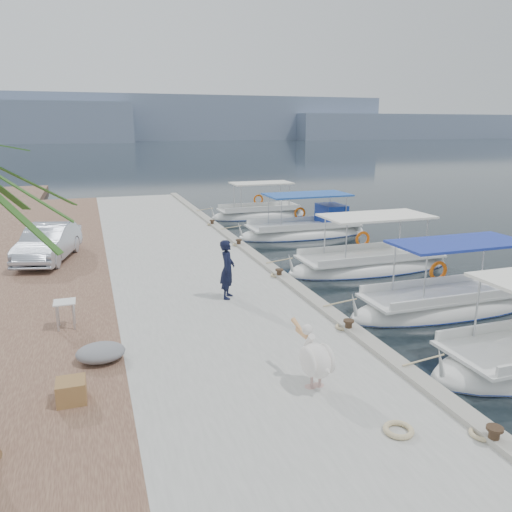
{
  "coord_description": "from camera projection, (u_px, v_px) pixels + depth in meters",
  "views": [
    {
      "loc": [
        -6.44,
        -14.17,
        5.68
      ],
      "look_at": [
        -1.0,
        2.13,
        1.2
      ],
      "focal_mm": 35.0,
      "sensor_mm": 36.0,
      "label": 1
    }
  ],
  "objects": [
    {
      "name": "distant_hills",
      "position": [
        175.0,
        122.0,
        208.52
      ],
      "size": [
        330.0,
        60.0,
        18.0
      ],
      "color": "slate",
      "rests_on": "ground"
    },
    {
      "name": "folding_table",
      "position": [
        65.0,
        309.0,
        13.11
      ],
      "size": [
        0.55,
        0.55,
        0.73
      ],
      "color": "silver",
      "rests_on": "cobblestone_strip"
    },
    {
      "name": "parked_car",
      "position": [
        48.0,
        243.0,
        19.7
      ],
      "size": [
        2.53,
        4.58,
        1.43
      ],
      "primitive_type": "imported",
      "rotation": [
        0.0,
        0.0,
        -0.25
      ],
      "color": "#AEB6C7",
      "rests_on": "cobblestone_strip"
    },
    {
      "name": "cobblestone_strip",
      "position": [
        53.0,
        277.0,
        18.49
      ],
      "size": [
        4.0,
        40.0,
        0.5
      ],
      "primitive_type": "cube",
      "color": "brown",
      "rests_on": "ground"
    },
    {
      "name": "mooring_bollards",
      "position": [
        279.0,
        273.0,
        17.51
      ],
      "size": [
        0.28,
        20.28,
        0.33
      ],
      "color": "black",
      "rests_on": "concrete_quay"
    },
    {
      "name": "fisherman",
      "position": [
        227.0,
        269.0,
        15.32
      ],
      "size": [
        0.69,
        0.8,
        1.84
      ],
      "primitive_type": "imported",
      "rotation": [
        0.0,
        0.0,
        1.12
      ],
      "color": "black",
      "rests_on": "concrete_quay"
    },
    {
      "name": "concrete_quay",
      "position": [
        186.0,
        266.0,
        20.02
      ],
      "size": [
        6.0,
        40.0,
        0.5
      ],
      "primitive_type": "cube",
      "color": "#9F9F9A",
      "rests_on": "ground"
    },
    {
      "name": "ground",
      "position": [
        305.0,
        304.0,
        16.41
      ],
      "size": [
        400.0,
        400.0,
        0.0
      ],
      "primitive_type": "plane",
      "color": "black",
      "rests_on": "ground"
    },
    {
      "name": "tarp_bundle",
      "position": [
        101.0,
        353.0,
        11.32
      ],
      "size": [
        1.1,
        0.9,
        0.4
      ],
      "primitive_type": "ellipsoid",
      "color": "slate",
      "rests_on": "cobblestone_strip"
    },
    {
      "name": "wooden_crate",
      "position": [
        71.0,
        391.0,
        9.64
      ],
      "size": [
        0.55,
        0.55,
        0.44
      ],
      "primitive_type": "cube",
      "color": "brown",
      "rests_on": "cobblestone_strip"
    },
    {
      "name": "fishing_caique_c",
      "position": [
        369.0,
        266.0,
        20.44
      ],
      "size": [
        7.24,
        2.47,
        2.83
      ],
      "color": "silver",
      "rests_on": "ground"
    },
    {
      "name": "rope_coil",
      "position": [
        398.0,
        430.0,
        8.69
      ],
      "size": [
        0.54,
        0.54,
        0.1
      ],
      "primitive_type": "torus",
      "color": "#C6B284",
      "rests_on": "concrete_quay"
    },
    {
      "name": "fishing_caique_d",
      "position": [
        305.0,
        232.0,
        26.75
      ],
      "size": [
        7.33,
        2.55,
        2.83
      ],
      "color": "silver",
      "rests_on": "ground"
    },
    {
      "name": "fishing_caique_e",
      "position": [
        259.0,
        215.0,
        32.08
      ],
      "size": [
        6.38,
        2.17,
        2.83
      ],
      "color": "silver",
      "rests_on": "ground"
    },
    {
      "name": "quay_curb",
      "position": [
        252.0,
        253.0,
        20.79
      ],
      "size": [
        0.44,
        40.0,
        0.12
      ],
      "primitive_type": "cube",
      "color": "gray",
      "rests_on": "concrete_quay"
    },
    {
      "name": "pelican",
      "position": [
        316.0,
        358.0,
        10.09
      ],
      "size": [
        0.58,
        1.56,
        1.21
      ],
      "color": "tan",
      "rests_on": "concrete_quay"
    },
    {
      "name": "fishing_caique_b",
      "position": [
        448.0,
        306.0,
        15.87
      ],
      "size": [
        7.04,
        2.13,
        2.83
      ],
      "color": "silver",
      "rests_on": "ground"
    }
  ]
}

